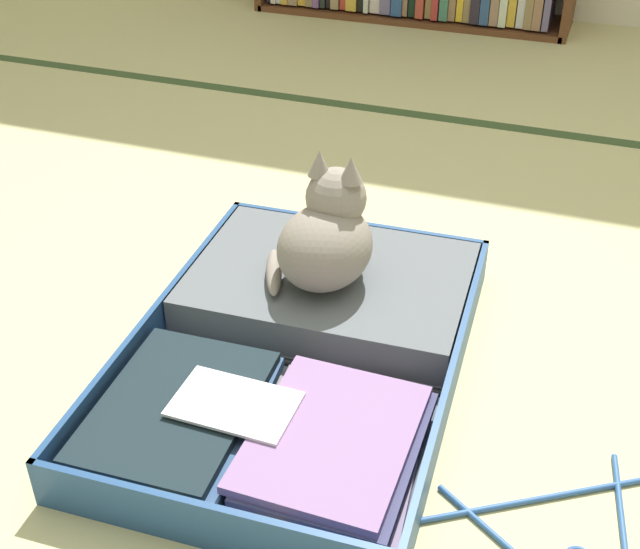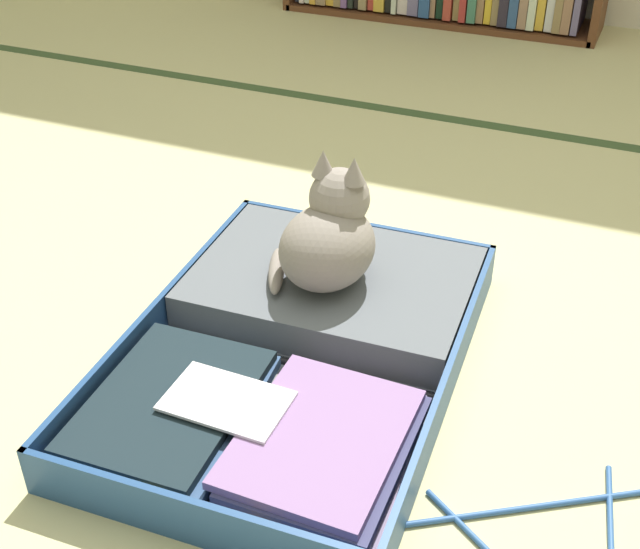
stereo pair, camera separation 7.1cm
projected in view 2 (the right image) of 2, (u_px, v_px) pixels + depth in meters
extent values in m
plane|color=#CBC389|center=(373.00, 375.00, 1.63)|extent=(10.00, 10.00, 0.00)
cube|color=#384E2A|center=(509.00, 128.00, 2.58)|extent=(4.80, 0.05, 0.00)
cube|color=brown|center=(439.00, 15.00, 3.49)|extent=(1.26, 0.29, 0.02)
cube|color=navy|center=(250.00, 446.00, 1.47)|extent=(0.62, 0.46, 0.01)
cube|color=navy|center=(191.00, 521.00, 1.28)|extent=(0.60, 0.04, 0.10)
cube|color=navy|center=(100.00, 388.00, 1.53)|extent=(0.03, 0.44, 0.10)
cube|color=navy|center=(416.00, 473.00, 1.36)|extent=(0.03, 0.44, 0.10)
cube|color=#4D535F|center=(249.00, 442.00, 1.46)|extent=(0.59, 0.44, 0.01)
cube|color=navy|center=(333.00, 307.00, 1.81)|extent=(0.62, 0.46, 0.01)
cube|color=navy|center=(364.00, 241.00, 1.95)|extent=(0.60, 0.04, 0.10)
cube|color=navy|center=(208.00, 264.00, 1.87)|extent=(0.03, 0.44, 0.10)
cube|color=navy|center=(471.00, 319.00, 1.70)|extent=(0.03, 0.44, 0.10)
cube|color=#4D535F|center=(333.00, 303.00, 1.80)|extent=(0.59, 0.44, 0.01)
cylinder|color=black|center=(296.00, 364.00, 1.63)|extent=(0.58, 0.04, 0.02)
cube|color=gray|center=(176.00, 418.00, 1.49)|extent=(0.26, 0.33, 0.02)
cube|color=#36537C|center=(176.00, 412.00, 1.47)|extent=(0.29, 0.39, 0.02)
cube|color=#18262D|center=(169.00, 401.00, 1.47)|extent=(0.27, 0.37, 0.02)
cube|color=#9180A2|center=(329.00, 456.00, 1.41)|extent=(0.29, 0.40, 0.02)
cube|color=#6A5E5C|center=(322.00, 452.00, 1.40)|extent=(0.29, 0.40, 0.01)
cube|color=#3E3E66|center=(328.00, 447.00, 1.39)|extent=(0.26, 0.35, 0.02)
cube|color=#8E6A9E|center=(321.00, 437.00, 1.39)|extent=(0.26, 0.34, 0.02)
cube|color=white|center=(227.00, 401.00, 1.44)|extent=(0.21, 0.13, 0.01)
cube|color=slate|center=(333.00, 288.00, 1.78)|extent=(0.59, 0.43, 0.08)
cylinder|color=black|center=(295.00, 231.00, 1.98)|extent=(0.02, 0.02, 0.09)
cylinder|color=black|center=(432.00, 257.00, 1.89)|extent=(0.02, 0.02, 0.09)
cube|color=white|center=(93.00, 496.00, 1.35)|extent=(0.03, 0.00, 0.02)
cube|color=yellow|center=(251.00, 532.00, 1.25)|extent=(0.03, 0.00, 0.02)
cube|color=yellow|center=(149.00, 498.00, 1.30)|extent=(0.04, 0.00, 0.02)
ellipsoid|color=gray|center=(327.00, 247.00, 1.68)|extent=(0.21, 0.24, 0.16)
ellipsoid|color=gray|center=(341.00, 249.00, 1.74)|extent=(0.14, 0.09, 0.09)
sphere|color=gray|center=(339.00, 198.00, 1.67)|extent=(0.12, 0.12, 0.12)
cone|color=gray|center=(354.00, 170.00, 1.61)|extent=(0.05, 0.05, 0.05)
cone|color=gray|center=(323.00, 163.00, 1.63)|extent=(0.05, 0.05, 0.05)
sphere|color=#DCCF46|center=(361.00, 187.00, 1.69)|extent=(0.02, 0.02, 0.02)
sphere|color=#DCCF46|center=(341.00, 182.00, 1.71)|extent=(0.02, 0.02, 0.02)
ellipsoid|color=gray|center=(276.00, 271.00, 1.72)|extent=(0.09, 0.17, 0.03)
cylinder|color=#2D5794|center=(533.00, 507.00, 1.35)|extent=(0.37, 0.24, 0.01)
cylinder|color=#2D5794|center=(610.00, 522.00, 1.33)|extent=(0.04, 0.24, 0.01)
cylinder|color=#2D5794|center=(478.00, 541.00, 1.30)|extent=(0.20, 0.14, 0.01)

